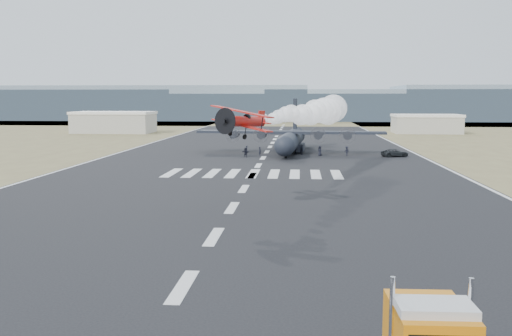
# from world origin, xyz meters

# --- Properties ---
(ground) EXTENTS (500.00, 500.00, 0.00)m
(ground) POSITION_xyz_m (0.00, 0.00, 0.00)
(ground) COLOR black
(ground) RESTS_ON ground
(scrub_far) EXTENTS (500.00, 80.00, 0.00)m
(scrub_far) POSITION_xyz_m (0.00, 230.00, 0.00)
(scrub_far) COLOR olive
(scrub_far) RESTS_ON ground
(runway_markings) EXTENTS (60.00, 260.00, 0.01)m
(runway_markings) POSITION_xyz_m (0.00, 60.00, 0.01)
(runway_markings) COLOR silver
(runway_markings) RESTS_ON ground
(ridge_seg_b) EXTENTS (150.00, 50.00, 15.00)m
(ridge_seg_b) POSITION_xyz_m (-130.00, 260.00, 7.50)
(ridge_seg_b) COLOR gray
(ridge_seg_b) RESTS_ON ground
(ridge_seg_c) EXTENTS (150.00, 50.00, 17.00)m
(ridge_seg_c) POSITION_xyz_m (-65.00, 260.00, 8.50)
(ridge_seg_c) COLOR gray
(ridge_seg_c) RESTS_ON ground
(ridge_seg_d) EXTENTS (150.00, 50.00, 13.00)m
(ridge_seg_d) POSITION_xyz_m (0.00, 260.00, 6.50)
(ridge_seg_d) COLOR gray
(ridge_seg_d) RESTS_ON ground
(ridge_seg_e) EXTENTS (150.00, 50.00, 15.00)m
(ridge_seg_e) POSITION_xyz_m (65.00, 260.00, 7.50)
(ridge_seg_e) COLOR gray
(ridge_seg_e) RESTS_ON ground
(hangar_left) EXTENTS (24.50, 14.50, 6.70)m
(hangar_left) POSITION_xyz_m (-52.00, 145.00, 3.41)
(hangar_left) COLOR #A19E8F
(hangar_left) RESTS_ON ground
(hangar_right) EXTENTS (20.50, 12.50, 5.90)m
(hangar_right) POSITION_xyz_m (46.00, 150.00, 3.01)
(hangar_right) COLOR #A19E8F
(hangar_right) RESTS_ON ground
(aerobatic_biplane) EXTENTS (6.89, 6.45, 3.13)m
(aerobatic_biplane) POSITION_xyz_m (1.29, 23.01, 8.71)
(aerobatic_biplane) COLOR red
(smoke_trail) EXTENTS (12.04, 36.05, 4.35)m
(smoke_trail) POSITION_xyz_m (9.59, 52.34, 8.98)
(smoke_trail) COLOR white
(transport_aircraft) EXTENTS (37.41, 30.77, 10.80)m
(transport_aircraft) POSITION_xyz_m (4.91, 83.24, 2.78)
(transport_aircraft) COLOR black
(transport_aircraft) RESTS_ON ground
(support_vehicle) EXTENTS (5.52, 3.76, 1.40)m
(support_vehicle) POSITION_xyz_m (24.46, 76.12, 0.70)
(support_vehicle) COLOR black
(support_vehicle) RESTS_ON ground
(crew_a) EXTENTS (0.79, 0.84, 1.83)m
(crew_a) POSITION_xyz_m (-3.51, 76.91, 0.91)
(crew_a) COLOR black
(crew_a) RESTS_ON ground
(crew_b) EXTENTS (0.94, 1.05, 1.84)m
(crew_b) POSITION_xyz_m (4.18, 75.84, 0.92)
(crew_b) COLOR black
(crew_b) RESTS_ON ground
(crew_c) EXTENTS (1.23, 0.87, 1.74)m
(crew_c) POSITION_xyz_m (15.62, 77.65, 0.87)
(crew_c) COLOR black
(crew_c) RESTS_ON ground
(crew_d) EXTENTS (0.89, 1.22, 1.86)m
(crew_d) POSITION_xyz_m (7.01, 78.14, 0.93)
(crew_d) COLOR black
(crew_d) RESTS_ON ground
(crew_e) EXTENTS (1.00, 1.08, 1.88)m
(crew_e) POSITION_xyz_m (10.48, 76.66, 0.94)
(crew_e) COLOR black
(crew_e) RESTS_ON ground
(crew_f) EXTENTS (1.69, 1.05, 1.74)m
(crew_f) POSITION_xyz_m (-3.35, 73.23, 0.87)
(crew_f) COLOR black
(crew_f) RESTS_ON ground
(crew_g) EXTENTS (0.57, 0.67, 1.71)m
(crew_g) POSITION_xyz_m (-0.83, 75.57, 0.86)
(crew_g) COLOR black
(crew_g) RESTS_ON ground
(crew_h) EXTENTS (0.82, 0.95, 1.68)m
(crew_h) POSITION_xyz_m (5.87, 77.33, 0.84)
(crew_h) COLOR black
(crew_h) RESTS_ON ground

